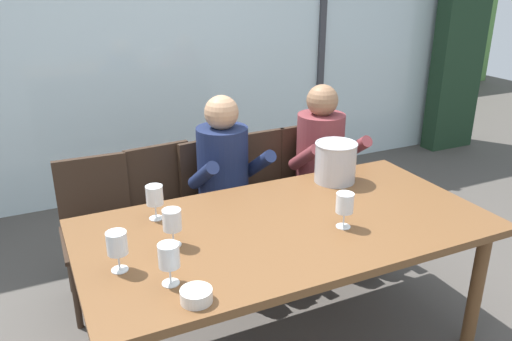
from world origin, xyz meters
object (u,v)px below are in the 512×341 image
chair_near_curtain (98,220)px  wine_glass_center_pour (117,244)px  ice_bucket_primary (335,162)px  chair_left_of_center (166,205)px  chair_center (217,196)px  wine_glass_near_bucket (155,197)px  dining_table (287,237)px  wine_glass_spare_empty (345,204)px  chair_near_window_right (313,177)px  wine_glass_by_left_taster (172,222)px  person_maroon_top (326,162)px  chair_right_of_center (264,188)px  tasting_bowl (196,296)px  person_navy_polo (229,179)px  wine_glass_by_right_taster (169,257)px

chair_near_curtain → wine_glass_center_pour: 1.04m
chair_near_curtain → ice_bucket_primary: size_ratio=3.56×
ice_bucket_primary → wine_glass_center_pour: (-1.32, -0.42, 0.00)m
chair_left_of_center → chair_center: same height
wine_glass_near_bucket → dining_table: bearing=-30.0°
chair_near_curtain → chair_left_of_center: size_ratio=1.00×
ice_bucket_primary → wine_glass_spare_empty: (-0.28, -0.50, 0.00)m
chair_near_window_right → wine_glass_by_left_taster: 1.61m
chair_left_of_center → person_maroon_top: bearing=-14.1°
chair_right_of_center → chair_near_window_right: bearing=0.3°
wine_glass_by_left_taster → wine_glass_center_pour: bearing=-158.4°
chair_right_of_center → tasting_bowl: (-0.93, -1.33, 0.26)m
person_navy_polo → tasting_bowl: bearing=-122.3°
wine_glass_near_bucket → wine_glass_spare_empty: bearing=-30.9°
dining_table → chair_center: chair_center is taller
dining_table → ice_bucket_primary: 0.64m
dining_table → wine_glass_spare_empty: wine_glass_spare_empty is taller
chair_near_curtain → person_navy_polo: person_navy_polo is taller
person_maroon_top → tasting_bowl: size_ratio=9.76×
wine_glass_by_right_taster → wine_glass_spare_empty: same height
chair_left_of_center → wine_glass_by_left_taster: 1.00m
wine_glass_by_left_taster → ice_bucket_primary: bearing=16.8°
chair_left_of_center → wine_glass_center_pour: (-0.47, -1.01, 0.36)m
chair_left_of_center → chair_right_of_center: same height
chair_near_curtain → wine_glass_near_bucket: (0.21, -0.59, 0.35)m
wine_glass_near_bucket → wine_glass_center_pour: same height
ice_bucket_primary → wine_glass_by_right_taster: bearing=-152.4°
tasting_bowl → wine_glass_spare_empty: wine_glass_spare_empty is taller
chair_near_curtain → wine_glass_spare_empty: 1.49m
chair_left_of_center → chair_near_window_right: 1.07m
chair_near_curtain → person_navy_polo: bearing=-7.4°
wine_glass_center_pour → wine_glass_by_right_taster: same height
chair_center → chair_right_of_center: (0.33, -0.00, 0.00)m
tasting_bowl → wine_glass_near_bucket: (0.04, 0.73, 0.09)m
chair_near_window_right → wine_glass_center_pour: bearing=-150.4°
chair_near_curtain → chair_left_of_center: bearing=6.4°
chair_near_curtain → wine_glass_by_left_taster: bearing=-75.1°
wine_glass_by_left_taster → wine_glass_center_pour: (-0.26, -0.10, 0.00)m
dining_table → wine_glass_near_bucket: (-0.56, 0.32, 0.19)m
tasting_bowl → chair_near_curtain: bearing=97.2°
person_navy_polo → wine_glass_by_right_taster: 1.25m
dining_table → chair_center: (-0.00, 0.93, -0.16)m
chair_near_curtain → chair_right_of_center: bearing=2.4°
chair_right_of_center → person_maroon_top: 0.45m
chair_center → wine_glass_by_left_taster: (-0.55, -0.90, 0.35)m
person_navy_polo → chair_near_window_right: bearing=7.7°
dining_table → person_navy_polo: size_ratio=1.68×
chair_near_curtain → ice_bucket_primary: 1.43m
person_navy_polo → wine_glass_spare_empty: (0.21, -0.93, 0.19)m
chair_near_window_right → chair_left_of_center: bearing=176.2°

